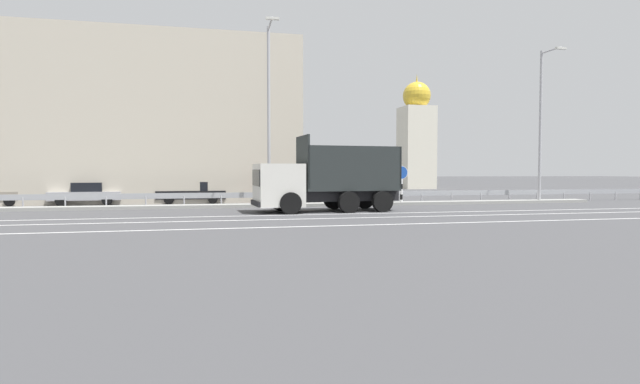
# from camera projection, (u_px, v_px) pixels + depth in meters

# --- Properties ---
(ground_plane) EXTENTS (320.00, 320.00, 0.00)m
(ground_plane) POSITION_uv_depth(u_px,v_px,m) (325.00, 210.00, 26.24)
(ground_plane) COLOR #424244
(lane_strip_0) EXTENTS (65.66, 0.16, 0.01)m
(lane_strip_0) POSITION_uv_depth(u_px,v_px,m) (337.00, 214.00, 23.50)
(lane_strip_0) COLOR silver
(lane_strip_0) RESTS_ON ground_plane
(lane_strip_1) EXTENTS (65.66, 0.16, 0.01)m
(lane_strip_1) POSITION_uv_depth(u_px,v_px,m) (348.00, 218.00, 21.55)
(lane_strip_1) COLOR silver
(lane_strip_1) RESTS_ON ground_plane
(lane_strip_2) EXTENTS (65.66, 0.16, 0.01)m
(lane_strip_2) POSITION_uv_depth(u_px,v_px,m) (369.00, 225.00, 18.76)
(lane_strip_2) COLOR silver
(lane_strip_2) RESTS_ON ground_plane
(median_island) EXTENTS (36.11, 1.10, 0.18)m
(median_island) POSITION_uv_depth(u_px,v_px,m) (314.00, 205.00, 28.94)
(median_island) COLOR gray
(median_island) RESTS_ON ground_plane
(median_guardrail) EXTENTS (65.66, 0.09, 0.78)m
(median_guardrail) POSITION_uv_depth(u_px,v_px,m) (309.00, 195.00, 30.28)
(median_guardrail) COLOR #9EA0A5
(median_guardrail) RESTS_ON ground_plane
(dump_truck) EXTENTS (7.46, 3.11, 3.79)m
(dump_truck) POSITION_uv_depth(u_px,v_px,m) (311.00, 186.00, 24.94)
(dump_truck) COLOR silver
(dump_truck) RESTS_ON ground_plane
(median_road_sign) EXTENTS (0.81, 0.16, 2.36)m
(median_road_sign) POSITION_uv_depth(u_px,v_px,m) (401.00, 184.00, 30.08)
(median_road_sign) COLOR white
(median_road_sign) RESTS_ON ground_plane
(street_lamp_1) EXTENTS (0.71, 2.49, 10.15)m
(street_lamp_1) POSITION_uv_depth(u_px,v_px,m) (269.00, 108.00, 28.00)
(street_lamp_1) COLOR #ADADB2
(street_lamp_1) RESTS_ON ground_plane
(street_lamp_2) EXTENTS (0.71, 1.87, 9.72)m
(street_lamp_2) POSITION_uv_depth(u_px,v_px,m) (542.00, 120.00, 31.90)
(street_lamp_2) COLOR #ADADB2
(street_lamp_2) RESTS_ON ground_plane
(parked_car_2) EXTENTS (4.15, 2.12, 1.35)m
(parked_car_2) POSITION_uv_depth(u_px,v_px,m) (87.00, 194.00, 30.10)
(parked_car_2) COLOR #A3A3A8
(parked_car_2) RESTS_ON ground_plane
(parked_car_3) EXTENTS (4.28, 2.07, 1.36)m
(parked_car_3) POSITION_uv_depth(u_px,v_px,m) (192.00, 192.00, 31.80)
(parked_car_3) COLOR black
(parked_car_3) RESTS_ON ground_plane
(parked_car_4) EXTENTS (4.13, 1.95, 1.47)m
(parked_car_4) POSITION_uv_depth(u_px,v_px,m) (291.00, 191.00, 32.52)
(parked_car_4) COLOR maroon
(parked_car_4) RESTS_ON ground_plane
(background_building_0) EXTENTS (23.06, 14.84, 10.84)m
(background_building_0) POSITION_uv_depth(u_px,v_px,m) (132.00, 126.00, 37.03)
(background_building_0) COLOR beige
(background_building_0) RESTS_ON ground_plane
(church_tower) EXTENTS (3.60, 3.60, 13.34)m
(church_tower) POSITION_uv_depth(u_px,v_px,m) (416.00, 137.00, 58.33)
(church_tower) COLOR silver
(church_tower) RESTS_ON ground_plane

